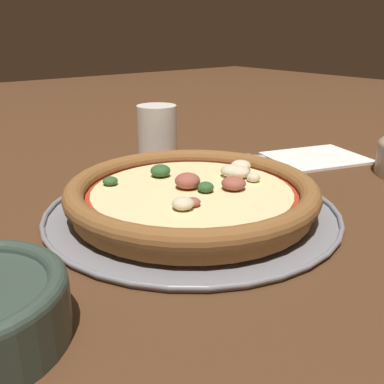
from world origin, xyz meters
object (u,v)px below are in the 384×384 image
at_px(drinking_cup, 157,132).
at_px(pizza_tray, 192,211).
at_px(napkin, 316,157).
at_px(pizza, 192,193).
at_px(fork, 268,156).

bearing_deg(drinking_cup, pizza_tray, -115.13).
xyz_separation_m(pizza_tray, drinking_cup, (0.11, 0.22, 0.04)).
distance_m(pizza_tray, drinking_cup, 0.25).
bearing_deg(napkin, pizza_tray, -169.70).
relative_size(pizza_tray, pizza, 1.17).
bearing_deg(fork, pizza_tray, 73.98).
height_order(pizza_tray, pizza, pizza).
height_order(napkin, fork, napkin).
xyz_separation_m(pizza_tray, napkin, (0.31, 0.06, 0.00)).
relative_size(napkin, fork, 1.25).
bearing_deg(pizza, drinking_cup, 65.01).
relative_size(pizza_tray, drinking_cup, 3.91).
distance_m(pizza, fork, 0.27).
distance_m(drinking_cup, napkin, 0.26).
xyz_separation_m(pizza, napkin, (0.30, 0.06, -0.02)).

